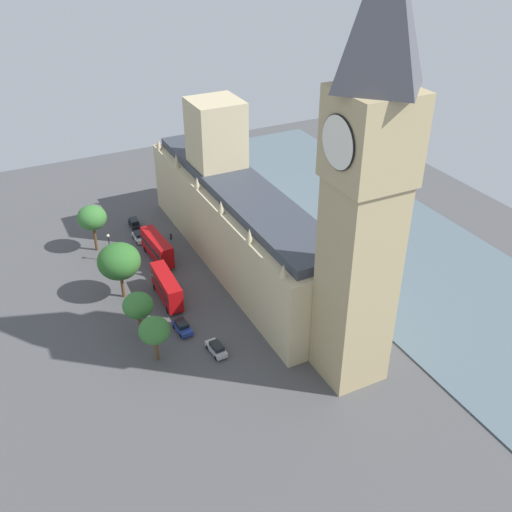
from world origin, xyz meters
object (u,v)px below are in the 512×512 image
(double_decker_bus_by_river_gate, at_px, (157,247))
(plane_tree_slot_10, at_px, (138,306))
(clock_tower, at_px, (367,175))
(car_blue_near_tower, at_px, (182,327))
(car_black_opposite_hall, at_px, (135,223))
(street_lamp_slot_11, at_px, (109,242))
(double_decker_bus_far_end, at_px, (167,287))
(pedestrian_leading, at_px, (171,236))
(car_silver_corner, at_px, (216,348))
(parliament_building, at_px, (238,217))
(car_white_under_trees, at_px, (139,237))
(plane_tree_kerbside, at_px, (119,261))
(plane_tree_trailing, at_px, (92,218))
(plane_tree_midblock, at_px, (154,331))

(double_decker_bus_by_river_gate, xyz_separation_m, plane_tree_slot_10, (9.57, 20.46, 3.05))
(clock_tower, bearing_deg, car_blue_near_tower, -46.17)
(car_black_opposite_hall, relative_size, street_lamp_slot_11, 0.78)
(double_decker_bus_far_end, distance_m, pedestrian_leading, 20.77)
(clock_tower, distance_m, car_blue_near_tower, 39.90)
(car_blue_near_tower, relative_size, car_silver_corner, 0.99)
(clock_tower, xyz_separation_m, car_blue_near_tower, (18.32, -19.08, -29.87))
(clock_tower, bearing_deg, street_lamp_slot_11, -62.93)
(double_decker_bus_far_end, bearing_deg, car_blue_near_tower, 86.85)
(car_blue_near_tower, xyz_separation_m, car_silver_corner, (-2.79, 7.19, -0.00))
(clock_tower, relative_size, car_silver_corner, 13.38)
(car_blue_near_tower, distance_m, car_silver_corner, 7.71)
(parliament_building, relative_size, car_white_under_trees, 13.96)
(double_decker_bus_by_river_gate, height_order, car_blue_near_tower, double_decker_bus_by_river_gate)
(plane_tree_kerbside, bearing_deg, plane_tree_trailing, -88.70)
(parliament_building, xyz_separation_m, street_lamp_slot_11, (22.06, -9.39, -4.62))
(car_black_opposite_hall, xyz_separation_m, plane_tree_slot_10, (9.27, 34.76, 4.80))
(car_blue_near_tower, xyz_separation_m, street_lamp_slot_11, (4.61, -25.78, 3.17))
(street_lamp_slot_11, bearing_deg, car_black_opposite_hall, -125.40)
(car_white_under_trees, height_order, street_lamp_slot_11, street_lamp_slot_11)
(plane_tree_kerbside, bearing_deg, car_white_under_trees, -114.70)
(car_black_opposite_hall, bearing_deg, clock_tower, 107.23)
(street_lamp_slot_11, bearing_deg, double_decker_bus_by_river_gate, 157.68)
(clock_tower, distance_m, plane_tree_trailing, 60.64)
(pedestrian_leading, height_order, street_lamp_slot_11, street_lamp_slot_11)
(double_decker_bus_far_end, bearing_deg, pedestrian_leading, -109.36)
(car_silver_corner, bearing_deg, car_blue_near_tower, 107.08)
(double_decker_bus_by_river_gate, bearing_deg, clock_tower, -73.84)
(parliament_building, height_order, double_decker_bus_far_end, parliament_building)
(plane_tree_kerbside, bearing_deg, car_blue_near_tower, 112.99)
(car_silver_corner, distance_m, plane_tree_midblock, 9.95)
(clock_tower, height_order, plane_tree_trailing, clock_tower)
(double_decker_bus_by_river_gate, distance_m, plane_tree_trailing, 13.63)
(double_decker_bus_far_end, xyz_separation_m, plane_tree_midblock, (6.45, 13.86, 2.80))
(plane_tree_trailing, xyz_separation_m, plane_tree_midblock, (-0.44, 35.67, -1.58))
(plane_tree_midblock, bearing_deg, clock_tower, 148.85)
(car_white_under_trees, height_order, double_decker_bus_far_end, double_decker_bus_far_end)
(parliament_building, height_order, car_black_opposite_hall, parliament_building)
(car_blue_near_tower, height_order, street_lamp_slot_11, street_lamp_slot_11)
(pedestrian_leading, distance_m, plane_tree_kerbside, 21.55)
(parliament_building, xyz_separation_m, car_blue_near_tower, (17.45, 16.39, -7.79))
(plane_tree_midblock, bearing_deg, pedestrian_leading, -112.71)
(car_blue_near_tower, height_order, plane_tree_midblock, plane_tree_midblock)
(clock_tower, bearing_deg, car_silver_corner, -37.46)
(plane_tree_kerbside, relative_size, street_lamp_slot_11, 1.78)
(pedestrian_leading, bearing_deg, car_white_under_trees, 57.67)
(double_decker_bus_far_end, height_order, plane_tree_trailing, plane_tree_trailing)
(double_decker_bus_by_river_gate, xyz_separation_m, street_lamp_slot_11, (8.10, -3.33, 1.43))
(plane_tree_midblock, relative_size, plane_tree_slot_10, 0.96)
(car_white_under_trees, bearing_deg, pedestrian_leading, 157.96)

